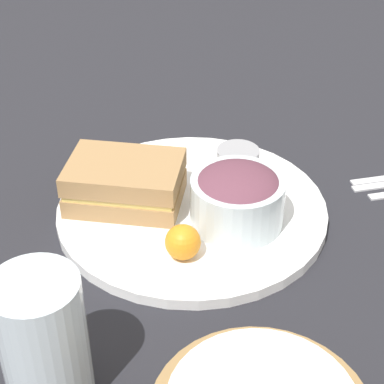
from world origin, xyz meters
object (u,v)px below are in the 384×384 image
object	(u,v)px
sandwich	(125,182)
dressing_cup	(238,162)
plate	(192,210)
salad_bowl	(237,196)
drink_glass	(44,342)

from	to	relation	value
sandwich	dressing_cup	size ratio (longest dim) A/B	2.95
plate	sandwich	distance (m)	0.09
dressing_cup	plate	bearing A→B (deg)	35.91
plate	dressing_cup	xyz separation A→B (m)	(-0.08, -0.05, 0.03)
plate	dressing_cup	bearing A→B (deg)	-144.09
salad_bowl	dressing_cup	bearing A→B (deg)	-107.51
dressing_cup	drink_glass	bearing A→B (deg)	47.75
sandwich	drink_glass	xyz separation A→B (m)	(0.11, 0.26, 0.03)
plate	drink_glass	bearing A→B (deg)	51.41
dressing_cup	drink_glass	world-z (taller)	drink_glass
sandwich	salad_bowl	world-z (taller)	salad_bowl
sandwich	salad_bowl	xyz separation A→B (m)	(-0.12, 0.07, 0.01)
dressing_cup	salad_bowl	bearing A→B (deg)	72.49
plate	salad_bowl	size ratio (longest dim) A/B	3.01
sandwich	salad_bowl	distance (m)	0.14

